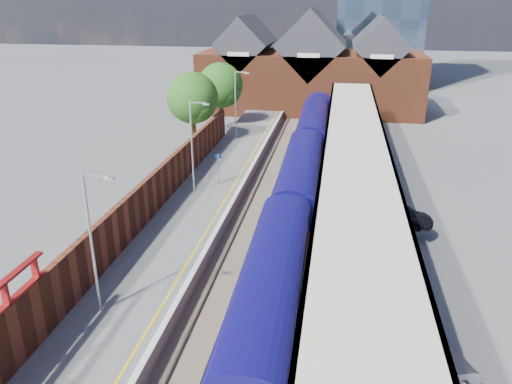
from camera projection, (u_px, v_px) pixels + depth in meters
The scene contains 21 objects.
ground at pixel (288, 174), 45.23m from camera, with size 240.00×240.00×0.00m, color #5B5B5E.
ballast_bed at pixel (274, 219), 36.03m from camera, with size 6.00×76.00×0.06m, color #473D33.
rails at pixel (274, 218), 36.00m from camera, with size 4.51×76.00×0.14m.
left_platform at pixel (200, 208), 36.71m from camera, with size 5.00×76.00×1.00m, color #565659.
right_platform at pixel (359, 219), 34.94m from camera, with size 6.00×76.00×1.00m, color #565659.
coping_left at pixel (231, 204), 36.16m from camera, with size 0.30×76.00×0.05m, color silver.
coping_right at pixel (318, 209), 35.19m from camera, with size 0.30×76.00×0.05m, color silver.
yellow_line at pixel (223, 203), 36.26m from camera, with size 0.14×76.00×0.01m, color yellow.
train at pixel (308, 145), 46.63m from camera, with size 3.07×65.94×3.45m.
canopy at pixel (356, 145), 35.08m from camera, with size 4.50×52.00×4.48m.
lamp_post_b at pixel (93, 236), 22.35m from camera, with size 1.48×0.18×7.00m.
lamp_post_c at pixel (193, 141), 37.04m from camera, with size 1.48×0.18×7.00m.
lamp_post_d at pixel (237, 100), 51.74m from camera, with size 1.48×0.18×7.00m.
platform_sign at pixel (218, 164), 39.51m from camera, with size 0.55×0.08×2.50m.
brick_wall at pixel (129, 217), 30.46m from camera, with size 0.35×50.00×3.86m.
station_building at pixel (311, 71), 68.97m from camera, with size 30.00×12.12×13.78m.
tree_near at pixel (194, 100), 50.30m from camera, with size 5.20×5.20×8.10m.
tree_far at pixel (222, 87), 57.50m from camera, with size 5.20×5.20×8.10m.
parked_car_silver at pixel (419, 373), 18.78m from camera, with size 1.58×4.54×1.50m, color #A8A8AD.
parked_car_dark at pixel (399, 214), 32.91m from camera, with size 1.80×4.43×1.29m, color black.
parked_car_blue at pixel (374, 220), 32.01m from camera, with size 2.20×4.78×1.33m, color navy.
Camera 1 is at (4.16, -12.61, 14.96)m, focal length 35.00 mm.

